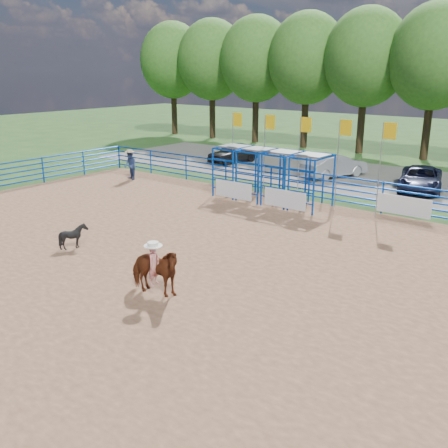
# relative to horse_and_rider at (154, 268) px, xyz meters

# --- Properties ---
(ground) EXTENTS (120.00, 120.00, 0.00)m
(ground) POSITION_rel_horse_and_rider_xyz_m (-1.04, 2.49, -0.84)
(ground) COLOR #315722
(ground) RESTS_ON ground
(arena_dirt) EXTENTS (30.00, 20.00, 0.02)m
(arena_dirt) POSITION_rel_horse_and_rider_xyz_m (-1.04, 2.49, -0.83)
(arena_dirt) COLOR #8F6547
(arena_dirt) RESTS_ON ground
(gravel_strip) EXTENTS (40.00, 10.00, 0.01)m
(gravel_strip) POSITION_rel_horse_and_rider_xyz_m (-1.04, 19.49, -0.84)
(gravel_strip) COLOR slate
(gravel_strip) RESTS_ON ground
(horse_and_rider) EXTENTS (1.90, 1.15, 2.24)m
(horse_and_rider) POSITION_rel_horse_and_rider_xyz_m (0.00, 0.00, 0.00)
(horse_and_rider) COLOR #5F2A13
(horse_and_rider) RESTS_ON arena_dirt
(calf) EXTENTS (1.06, 1.00, 0.94)m
(calf) POSITION_rel_horse_and_rider_xyz_m (-5.19, 0.98, -0.35)
(calf) COLOR black
(calf) RESTS_ON arena_dirt
(spectator_cowboy) EXTENTS (1.00, 0.89, 1.77)m
(spectator_cowboy) POSITION_rel_horse_and_rider_xyz_m (-12.61, 10.41, 0.06)
(spectator_cowboy) COLOR navy
(spectator_cowboy) RESTS_ON arena_dirt
(car_a) EXTENTS (2.35, 4.25, 1.37)m
(car_a) POSITION_rel_horse_and_rider_xyz_m (-11.38, 18.98, -0.15)
(car_a) COLOR black
(car_a) RESTS_ON gravel_strip
(car_b) EXTENTS (2.97, 4.56, 1.42)m
(car_b) POSITION_rel_horse_and_rider_xyz_m (-3.44, 18.70, -0.12)
(car_b) COLOR gray
(car_b) RESTS_ON gravel_strip
(car_c) EXTENTS (3.23, 5.01, 1.28)m
(car_c) POSITION_rel_horse_and_rider_xyz_m (1.88, 18.25, -0.19)
(car_c) COLOR #141832
(car_c) RESTS_ON gravel_strip
(perimeter_fence) EXTENTS (30.10, 20.10, 1.50)m
(perimeter_fence) POSITION_rel_horse_and_rider_xyz_m (-1.04, 2.49, -0.09)
(perimeter_fence) COLOR #0842BB
(perimeter_fence) RESTS_ON ground
(chute_assembly) EXTENTS (19.32, 2.41, 4.20)m
(chute_assembly) POSITION_rel_horse_and_rider_xyz_m (-2.94, 11.33, 0.42)
(chute_assembly) COLOR #0842BB
(chute_assembly) RESTS_ON ground
(treeline) EXTENTS (56.40, 6.40, 11.24)m
(treeline) POSITION_rel_horse_and_rider_xyz_m (-1.04, 28.49, 6.69)
(treeline) COLOR #3F2B19
(treeline) RESTS_ON ground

